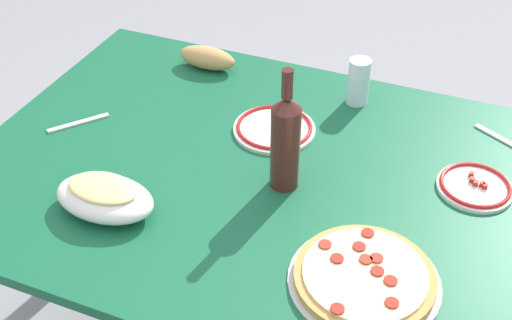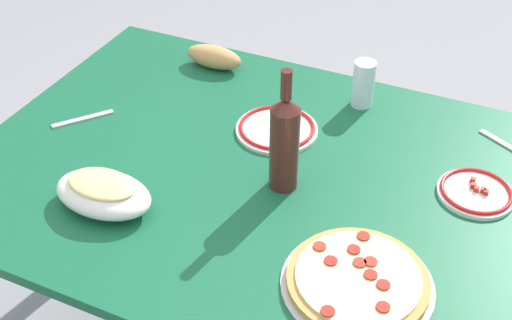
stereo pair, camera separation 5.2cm
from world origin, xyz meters
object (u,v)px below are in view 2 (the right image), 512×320
at_px(baked_pasta_dish, 103,192).
at_px(water_glass, 363,84).
at_px(dining_table, 256,200).
at_px(side_plate_near, 476,192).
at_px(wine_bottle, 284,141).
at_px(pepperoni_pizza, 358,281).
at_px(bread_loaf, 214,57).
at_px(side_plate_far, 277,129).

height_order(baked_pasta_dish, water_glass, water_glass).
height_order(dining_table, side_plate_near, side_plate_near).
bearing_deg(wine_bottle, baked_pasta_dish, 34.81).
distance_m(wine_bottle, water_glass, 0.42).
xyz_separation_m(baked_pasta_dish, water_glass, (-0.41, -0.66, 0.03)).
bearing_deg(side_plate_near, water_glass, -35.61).
distance_m(dining_table, pepperoni_pizza, 0.44).
relative_size(dining_table, wine_bottle, 4.49).
bearing_deg(wine_bottle, bread_loaf, -46.28).
bearing_deg(dining_table, side_plate_near, -165.80).
height_order(baked_pasta_dish, wine_bottle, wine_bottle).
distance_m(water_glass, bread_loaf, 0.47).
xyz_separation_m(dining_table, side_plate_near, (-0.51, -0.13, 0.11)).
xyz_separation_m(dining_table, bread_loaf, (0.32, -0.40, 0.14)).
bearing_deg(pepperoni_pizza, water_glass, -73.14).
relative_size(baked_pasta_dish, bread_loaf, 1.34).
relative_size(pepperoni_pizza, side_plate_near, 1.75).
bearing_deg(side_plate_far, dining_table, 95.75).
distance_m(pepperoni_pizza, side_plate_far, 0.56).
distance_m(pepperoni_pizza, bread_loaf, 0.94).
bearing_deg(side_plate_far, side_plate_near, 175.56).
distance_m(dining_table, side_plate_far, 0.20).
relative_size(pepperoni_pizza, side_plate_far, 1.43).
distance_m(wine_bottle, bread_loaf, 0.60).
height_order(baked_pasta_dish, bread_loaf, baked_pasta_dish).
xyz_separation_m(pepperoni_pizza, water_glass, (0.20, -0.65, 0.05)).
bearing_deg(wine_bottle, side_plate_near, -160.23).
height_order(dining_table, side_plate_far, side_plate_far).
distance_m(baked_pasta_dish, bread_loaf, 0.67).
bearing_deg(side_plate_far, pepperoni_pizza, 130.26).
bearing_deg(side_plate_far, water_glass, -126.95).
relative_size(dining_table, side_plate_near, 7.90).
bearing_deg(pepperoni_pizza, side_plate_far, -49.74).
xyz_separation_m(wine_bottle, water_glass, (-0.06, -0.41, -0.06)).
height_order(water_glass, bread_loaf, water_glass).
height_order(pepperoni_pizza, side_plate_far, pepperoni_pizza).
xyz_separation_m(pepperoni_pizza, baked_pasta_dish, (0.61, 0.01, 0.03)).
xyz_separation_m(dining_table, water_glass, (-0.15, -0.39, 0.17)).
height_order(dining_table, water_glass, water_glass).
distance_m(pepperoni_pizza, wine_bottle, 0.37).
distance_m(baked_pasta_dish, water_glass, 0.77).
relative_size(wine_bottle, water_glass, 2.36).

